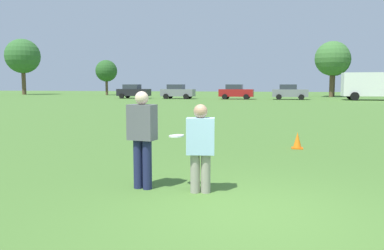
{
  "coord_description": "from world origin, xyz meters",
  "views": [
    {
      "loc": [
        0.33,
        -5.42,
        1.85
      ],
      "look_at": [
        -1.31,
        1.93,
        1.05
      ],
      "focal_mm": 36.13,
      "sensor_mm": 36.0,
      "label": 1
    }
  ],
  "objects_px": {
    "parked_car_mid_left": "(177,91)",
    "player_thrower": "(142,134)",
    "frisbee": "(176,136)",
    "parked_car_center": "(236,92)",
    "parked_car_mid_right": "(290,92)",
    "player_defender": "(200,144)",
    "parked_car_near_left": "(133,91)",
    "traffic_cone": "(297,141)",
    "box_truck": "(380,85)"
  },
  "relations": [
    {
      "from": "parked_car_mid_right",
      "to": "frisbee",
      "type": "bearing_deg",
      "value": -94.19
    },
    {
      "from": "frisbee",
      "to": "parked_car_near_left",
      "type": "xyz_separation_m",
      "value": [
        -16.84,
        41.33,
        -0.02
      ]
    },
    {
      "from": "traffic_cone",
      "to": "player_thrower",
      "type": "bearing_deg",
      "value": -119.81
    },
    {
      "from": "parked_car_mid_right",
      "to": "box_truck",
      "type": "relative_size",
      "value": 0.49
    },
    {
      "from": "traffic_cone",
      "to": "parked_car_mid_left",
      "type": "relative_size",
      "value": 0.11
    },
    {
      "from": "frisbee",
      "to": "player_thrower",
      "type": "bearing_deg",
      "value": -163.04
    },
    {
      "from": "traffic_cone",
      "to": "parked_car_mid_left",
      "type": "height_order",
      "value": "parked_car_mid_left"
    },
    {
      "from": "player_defender",
      "to": "frisbee",
      "type": "xyz_separation_m",
      "value": [
        -0.48,
        0.2,
        0.1
      ]
    },
    {
      "from": "parked_car_near_left",
      "to": "traffic_cone",
      "type": "bearing_deg",
      "value": -62.29
    },
    {
      "from": "frisbee",
      "to": "parked_car_center",
      "type": "relative_size",
      "value": 0.06
    },
    {
      "from": "parked_car_center",
      "to": "player_defender",
      "type": "bearing_deg",
      "value": -84.67
    },
    {
      "from": "parked_car_center",
      "to": "parked_car_mid_left",
      "type": "bearing_deg",
      "value": -177.56
    },
    {
      "from": "box_truck",
      "to": "parked_car_mid_left",
      "type": "bearing_deg",
      "value": -178.84
    },
    {
      "from": "parked_car_center",
      "to": "player_thrower",
      "type": "bearing_deg",
      "value": -86.11
    },
    {
      "from": "frisbee",
      "to": "parked_car_mid_right",
      "type": "xyz_separation_m",
      "value": [
        3.06,
        41.8,
        -0.02
      ]
    },
    {
      "from": "player_thrower",
      "to": "frisbee",
      "type": "bearing_deg",
      "value": 16.96
    },
    {
      "from": "player_thrower",
      "to": "parked_car_near_left",
      "type": "bearing_deg",
      "value": 111.39
    },
    {
      "from": "player_defender",
      "to": "traffic_cone",
      "type": "height_order",
      "value": "player_defender"
    },
    {
      "from": "parked_car_mid_left",
      "to": "player_thrower",
      "type": "bearing_deg",
      "value": -76.08
    },
    {
      "from": "player_defender",
      "to": "parked_car_near_left",
      "type": "bearing_deg",
      "value": 112.63
    },
    {
      "from": "frisbee",
      "to": "box_truck",
      "type": "bearing_deg",
      "value": 72.57
    },
    {
      "from": "player_thrower",
      "to": "parked_car_mid_right",
      "type": "bearing_deg",
      "value": 85.05
    },
    {
      "from": "parked_car_mid_left",
      "to": "parked_car_center",
      "type": "relative_size",
      "value": 1.0
    },
    {
      "from": "parked_car_center",
      "to": "parked_car_near_left",
      "type": "bearing_deg",
      "value": -179.53
    },
    {
      "from": "parked_car_mid_right",
      "to": "box_truck",
      "type": "height_order",
      "value": "box_truck"
    },
    {
      "from": "parked_car_mid_left",
      "to": "parked_car_mid_right",
      "type": "bearing_deg",
      "value": 2.77
    },
    {
      "from": "traffic_cone",
      "to": "parked_car_mid_right",
      "type": "bearing_deg",
      "value": 88.84
    },
    {
      "from": "parked_car_mid_left",
      "to": "parked_car_center",
      "type": "bearing_deg",
      "value": 2.44
    },
    {
      "from": "frisbee",
      "to": "parked_car_near_left",
      "type": "height_order",
      "value": "parked_car_near_left"
    },
    {
      "from": "player_thrower",
      "to": "frisbee",
      "type": "distance_m",
      "value": 0.6
    },
    {
      "from": "traffic_cone",
      "to": "parked_car_mid_left",
      "type": "xyz_separation_m",
      "value": [
        -13.13,
        36.26,
        0.69
      ]
    },
    {
      "from": "box_truck",
      "to": "player_defender",
      "type": "bearing_deg",
      "value": -106.75
    },
    {
      "from": "player_defender",
      "to": "parked_car_center",
      "type": "height_order",
      "value": "parked_car_center"
    },
    {
      "from": "player_defender",
      "to": "frisbee",
      "type": "bearing_deg",
      "value": 156.73
    },
    {
      "from": "parked_car_mid_left",
      "to": "parked_car_center",
      "type": "height_order",
      "value": "same"
    },
    {
      "from": "frisbee",
      "to": "parked_car_near_left",
      "type": "bearing_deg",
      "value": 112.16
    },
    {
      "from": "parked_car_mid_right",
      "to": "parked_car_center",
      "type": "bearing_deg",
      "value": -176.85
    },
    {
      "from": "parked_car_mid_right",
      "to": "player_thrower",
      "type": "bearing_deg",
      "value": -94.95
    },
    {
      "from": "player_defender",
      "to": "parked_car_near_left",
      "type": "xyz_separation_m",
      "value": [
        -17.31,
        41.54,
        0.08
      ]
    },
    {
      "from": "parked_car_mid_left",
      "to": "frisbee",
      "type": "bearing_deg",
      "value": -75.27
    },
    {
      "from": "frisbee",
      "to": "box_truck",
      "type": "height_order",
      "value": "box_truck"
    },
    {
      "from": "player_defender",
      "to": "parked_car_center",
      "type": "bearing_deg",
      "value": 95.33
    },
    {
      "from": "traffic_cone",
      "to": "parked_car_mid_right",
      "type": "height_order",
      "value": "parked_car_mid_right"
    },
    {
      "from": "frisbee",
      "to": "traffic_cone",
      "type": "relative_size",
      "value": 0.56
    },
    {
      "from": "parked_car_mid_right",
      "to": "box_truck",
      "type": "bearing_deg",
      "value": -1.08
    },
    {
      "from": "player_thrower",
      "to": "traffic_cone",
      "type": "bearing_deg",
      "value": 60.19
    },
    {
      "from": "frisbee",
      "to": "parked_car_mid_right",
      "type": "distance_m",
      "value": 41.91
    },
    {
      "from": "player_thrower",
      "to": "parked_car_mid_right",
      "type": "xyz_separation_m",
      "value": [
        3.64,
        41.97,
        -0.05
      ]
    },
    {
      "from": "player_thrower",
      "to": "parked_car_mid_right",
      "type": "height_order",
      "value": "parked_car_mid_right"
    },
    {
      "from": "player_thrower",
      "to": "player_defender",
      "type": "xyz_separation_m",
      "value": [
        1.05,
        -0.03,
        -0.14
      ]
    }
  ]
}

